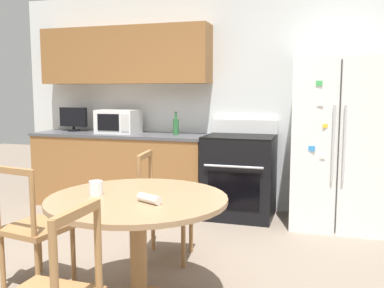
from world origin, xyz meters
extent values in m
cube|color=silver|center=(0.00, 2.65, 1.30)|extent=(5.20, 0.10, 2.60)
cube|color=#936033|center=(-1.13, 2.43, 1.84)|extent=(2.15, 0.34, 0.68)
cube|color=#936033|center=(-1.13, 2.29, 0.43)|extent=(2.15, 0.62, 0.86)
cube|color=#4C4C51|center=(-1.13, 2.29, 0.88)|extent=(2.17, 0.64, 0.03)
cube|color=white|center=(1.38, 2.23, 0.87)|extent=(0.89, 0.71, 1.74)
cube|color=#333333|center=(1.38, 1.87, 0.87)|extent=(0.01, 0.01, 1.67)
cylinder|color=silver|center=(1.33, 1.85, 0.91)|extent=(0.02, 0.02, 0.73)
cylinder|color=silver|center=(1.43, 1.85, 0.91)|extent=(0.02, 0.02, 0.73)
cube|color=white|center=(1.23, 1.87, 0.78)|extent=(0.05, 0.01, 0.04)
cube|color=#3FB259|center=(1.18, 1.87, 1.48)|extent=(0.06, 0.01, 0.05)
cube|color=#338CD8|center=(1.13, 1.87, 0.86)|extent=(0.06, 0.02, 0.05)
cube|color=white|center=(1.19, 1.87, 1.29)|extent=(0.06, 0.01, 0.05)
cube|color=yellow|center=(1.25, 1.87, 1.08)|extent=(0.05, 0.02, 0.04)
cube|color=black|center=(0.35, 2.26, 0.45)|extent=(0.76, 0.64, 0.90)
cube|color=black|center=(0.35, 1.94, 0.36)|extent=(0.55, 0.01, 0.40)
cylinder|color=silver|center=(0.35, 1.91, 0.63)|extent=(0.63, 0.02, 0.02)
cube|color=black|center=(0.35, 2.26, 0.91)|extent=(0.76, 0.64, 0.02)
cube|color=white|center=(0.35, 2.55, 1.00)|extent=(0.76, 0.06, 0.16)
cube|color=white|center=(-1.17, 2.32, 1.04)|extent=(0.49, 0.36, 0.28)
cube|color=black|center=(-1.21, 2.13, 1.04)|extent=(0.28, 0.01, 0.20)
cube|color=silver|center=(-0.99, 2.13, 1.04)|extent=(0.10, 0.01, 0.20)
cylinder|color=black|center=(-1.83, 2.36, 0.91)|extent=(0.16, 0.16, 0.02)
cylinder|color=black|center=(-1.83, 2.36, 0.94)|extent=(0.03, 0.03, 0.04)
cube|color=black|center=(-1.83, 2.36, 1.08)|extent=(0.37, 0.05, 0.24)
cylinder|color=#2D6B38|center=(-0.42, 2.32, 0.99)|extent=(0.07, 0.07, 0.19)
cylinder|color=#2D6B38|center=(-0.42, 2.32, 1.12)|extent=(0.03, 0.03, 0.07)
cylinder|color=#262626|center=(-0.42, 2.32, 1.16)|extent=(0.03, 0.03, 0.01)
cylinder|color=#997551|center=(0.12, 0.03, 0.73)|extent=(1.15, 1.15, 0.03)
cylinder|color=#9E7042|center=(0.12, 0.03, 0.37)|extent=(0.11, 0.11, 0.69)
cylinder|color=#9E7042|center=(0.20, -0.98, 0.68)|extent=(0.04, 0.04, 0.45)
cylinder|color=#9E7042|center=(0.21, -0.63, 0.68)|extent=(0.04, 0.04, 0.45)
cube|color=#9E7042|center=(0.21, -0.81, 0.88)|extent=(0.04, 0.35, 0.04)
cube|color=#9E7042|center=(0.00, 0.87, 0.43)|extent=(0.47, 0.47, 0.04)
cylinder|color=#9E7042|center=(0.15, 1.06, 0.21)|extent=(0.04, 0.04, 0.41)
cylinder|color=#9E7042|center=(0.19, 0.72, 0.21)|extent=(0.04, 0.04, 0.41)
cylinder|color=#9E7042|center=(-0.19, 1.02, 0.21)|extent=(0.04, 0.04, 0.41)
cylinder|color=#9E7042|center=(-0.15, 0.68, 0.21)|extent=(0.04, 0.04, 0.41)
cylinder|color=#9E7042|center=(-0.21, 1.02, 0.68)|extent=(0.04, 0.04, 0.45)
cylinder|color=#9E7042|center=(-0.16, 0.68, 0.68)|extent=(0.04, 0.04, 0.45)
cube|color=#9E7042|center=(-0.18, 0.85, 0.88)|extent=(0.08, 0.35, 0.04)
cube|color=#9E7042|center=(-0.72, 0.13, 0.43)|extent=(0.48, 0.48, 0.04)
cylinder|color=#9E7042|center=(-0.86, 0.33, 0.21)|extent=(0.04, 0.04, 0.41)
cylinder|color=#9E7042|center=(-0.52, 0.27, 0.21)|extent=(0.04, 0.04, 0.41)
cylinder|color=#9E7042|center=(-0.92, -0.01, 0.21)|extent=(0.04, 0.04, 0.41)
cylinder|color=#9E7042|center=(-0.58, -0.07, 0.21)|extent=(0.04, 0.04, 0.41)
cylinder|color=#9E7042|center=(-0.58, -0.09, 0.68)|extent=(0.04, 0.04, 0.45)
cube|color=#9E7042|center=(-0.75, -0.06, 0.88)|extent=(0.35, 0.09, 0.04)
cylinder|color=silver|center=(-0.16, 0.01, 0.79)|extent=(0.09, 0.09, 0.09)
cylinder|color=#4C8C59|center=(-0.16, 0.01, 0.77)|extent=(0.08, 0.08, 0.05)
cylinder|color=silver|center=(0.25, -0.08, 0.77)|extent=(0.17, 0.12, 0.05)
camera|label=1|loc=(1.23, -2.40, 1.41)|focal=40.00mm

